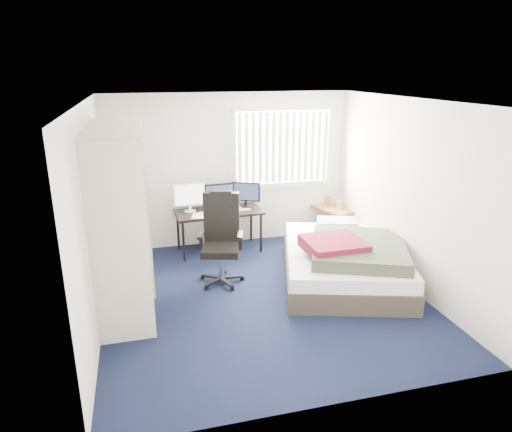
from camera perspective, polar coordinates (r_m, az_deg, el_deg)
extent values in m
plane|color=black|center=(6.07, 0.90, -10.04)|extent=(4.20, 4.20, 0.00)
plane|color=silver|center=(7.57, -3.32, 5.74)|extent=(4.00, 0.00, 4.00)
plane|color=silver|center=(3.74, 9.67, -7.62)|extent=(4.00, 0.00, 4.00)
plane|color=silver|center=(5.43, -19.82, -0.26)|extent=(0.00, 4.20, 4.20)
plane|color=silver|center=(6.41, 18.48, 2.56)|extent=(0.00, 4.20, 4.20)
plane|color=white|center=(5.37, 1.03, 14.22)|extent=(4.20, 4.20, 0.00)
cube|color=white|center=(7.71, 3.31, 8.61)|extent=(1.60, 0.02, 1.20)
cube|color=beige|center=(7.61, 3.46, 13.26)|extent=(1.72, 0.06, 0.06)
cube|color=beige|center=(7.81, 3.29, 4.01)|extent=(1.72, 0.06, 0.06)
cube|color=white|center=(7.66, 3.44, 8.54)|extent=(1.60, 0.04, 1.16)
cube|color=beige|center=(4.89, -16.67, -3.79)|extent=(0.60, 0.04, 2.20)
cube|color=beige|center=(6.60, -16.32, 1.86)|extent=(0.60, 0.04, 2.20)
cube|color=beige|center=(5.51, -17.48, 10.37)|extent=(0.60, 1.80, 0.04)
cube|color=beige|center=(5.56, -17.12, 6.50)|extent=(0.56, 1.74, 0.03)
cylinder|color=silver|center=(5.59, -17.01, 5.30)|extent=(0.03, 1.72, 0.03)
cube|color=#26262B|center=(5.60, -16.62, 0.59)|extent=(0.38, 1.10, 0.90)
cube|color=beige|center=(6.17, -13.42, 0.97)|extent=(0.03, 0.90, 2.20)
cube|color=white|center=(5.10, -17.41, 7.03)|extent=(0.38, 0.30, 0.24)
cube|color=gray|center=(5.59, -17.22, 7.85)|extent=(0.34, 0.28, 0.22)
cube|color=black|center=(7.33, -4.68, 0.50)|extent=(1.41, 0.73, 0.04)
cylinder|color=black|center=(7.08, -9.04, -3.20)|extent=(0.04, 0.04, 0.64)
cylinder|color=black|center=(7.57, -9.71, -1.84)|extent=(0.04, 0.04, 0.64)
cylinder|color=black|center=(7.36, 0.62, -2.13)|extent=(0.04, 0.04, 0.64)
cylinder|color=black|center=(7.83, -0.62, -0.89)|extent=(0.04, 0.04, 0.64)
cube|color=white|center=(7.26, -8.32, 2.68)|extent=(0.50, 0.06, 0.36)
cube|color=white|center=(7.26, -8.32, 2.68)|extent=(0.45, 0.04, 0.31)
cube|color=black|center=(7.36, -4.59, 2.86)|extent=(0.48, 0.06, 0.32)
cube|color=#1E2838|center=(7.36, -4.59, 2.86)|extent=(0.43, 0.03, 0.27)
cube|color=black|center=(7.44, -1.30, 3.07)|extent=(0.48, 0.06, 0.32)
cube|color=#1E2838|center=(7.44, -1.30, 3.07)|extent=(0.43, 0.03, 0.27)
cube|color=white|center=(7.20, -5.57, 0.41)|extent=(0.41, 0.17, 0.02)
cube|color=black|center=(7.26, -3.46, 0.64)|extent=(0.07, 0.10, 0.02)
cylinder|color=silver|center=(7.32, -2.52, 1.35)|extent=(0.08, 0.08, 0.16)
cube|color=white|center=(7.32, -4.69, 0.67)|extent=(0.32, 0.30, 0.00)
cube|color=black|center=(6.44, -4.33, -7.77)|extent=(0.73, 0.73, 0.12)
cylinder|color=silver|center=(6.35, -4.38, -6.08)|extent=(0.06, 0.06, 0.40)
cube|color=black|center=(6.26, -4.43, -4.18)|extent=(0.61, 0.61, 0.10)
cube|color=black|center=(6.34, -4.34, -0.09)|extent=(0.50, 0.22, 0.69)
cube|color=black|center=(6.26, -4.41, 2.50)|extent=(0.32, 0.19, 0.16)
cube|color=black|center=(6.22, -6.93, -2.38)|extent=(0.14, 0.29, 0.04)
cube|color=black|center=(6.17, -2.00, -2.41)|extent=(0.14, 0.29, 0.04)
cube|color=white|center=(7.55, -5.88, -2.29)|extent=(0.35, 0.30, 0.03)
cylinder|color=white|center=(7.51, -6.74, -3.48)|extent=(0.04, 0.04, 0.24)
cylinder|color=white|center=(7.67, -6.76, -3.01)|extent=(0.04, 0.04, 0.24)
cylinder|color=white|center=(7.52, -4.93, -3.41)|extent=(0.04, 0.04, 0.24)
cylinder|color=white|center=(7.68, -4.98, -2.94)|extent=(0.04, 0.04, 0.24)
cube|color=brown|center=(8.05, 9.45, 0.97)|extent=(0.65, 0.89, 0.04)
cube|color=brown|center=(7.78, 10.33, -1.81)|extent=(0.05, 0.05, 0.51)
cube|color=brown|center=(8.27, 6.82, -0.43)|extent=(0.05, 0.05, 0.51)
cube|color=brown|center=(8.00, 11.97, -1.36)|extent=(0.05, 0.05, 0.51)
cube|color=brown|center=(8.48, 8.45, -0.04)|extent=(0.05, 0.05, 0.51)
cube|color=brown|center=(7.89, 10.39, 1.42)|extent=(0.07, 0.14, 0.18)
cube|color=brown|center=(8.10, 8.90, 1.92)|extent=(0.07, 0.14, 0.18)
cube|color=#383028|center=(6.64, 10.80, -6.47)|extent=(2.18, 2.54, 0.28)
cube|color=white|center=(6.55, 10.92, -4.66)|extent=(2.13, 2.49, 0.19)
cube|color=silver|center=(7.23, 10.11, -1.00)|extent=(0.69, 0.56, 0.14)
cube|color=#313729|center=(6.28, 12.69, -4.08)|extent=(1.64, 1.71, 0.18)
cube|color=#530E10|center=(6.10, 9.66, -3.67)|extent=(0.76, 0.71, 0.16)
cube|color=tan|center=(5.48, -15.17, -12.41)|extent=(0.41, 0.34, 0.27)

